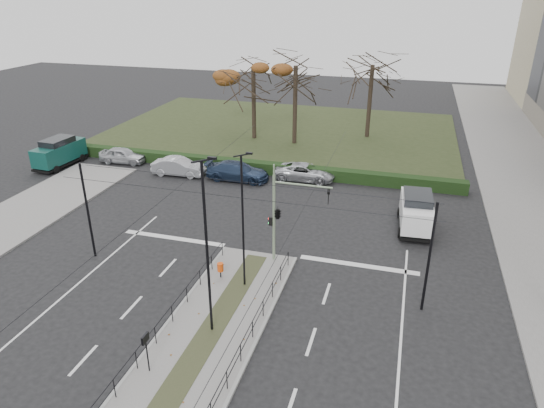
{
  "coord_description": "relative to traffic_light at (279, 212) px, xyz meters",
  "views": [
    {
      "loc": [
        7.93,
        -19.64,
        15.07
      ],
      "look_at": [
        0.55,
        5.79,
        3.11
      ],
      "focal_mm": 32.0,
      "sensor_mm": 36.0,
      "label": 1
    }
  ],
  "objects": [
    {
      "name": "parked_car_first",
      "position": [
        -18.63,
        13.05,
        -2.53
      ],
      "size": [
        4.42,
        2.08,
        1.46
      ],
      "primitive_type": "imported",
      "rotation": [
        0.0,
        0.0,
        1.65
      ],
      "color": "#B2B5BB",
      "rests_on": "ground"
    },
    {
      "name": "park",
      "position": [
        -7.35,
        27.5,
        -3.21
      ],
      "size": [
        38.0,
        26.0,
        0.1
      ],
      "primitive_type": "cube",
      "color": "#273018",
      "rests_on": "ground"
    },
    {
      "name": "white_van",
      "position": [
        7.68,
        6.77,
        -1.94
      ],
      "size": [
        2.44,
        4.94,
        2.54
      ],
      "color": "white",
      "rests_on": "ground"
    },
    {
      "name": "info_panel",
      "position": [
        -2.86,
        -10.37,
        -1.63
      ],
      "size": [
        0.11,
        0.49,
        1.89
      ],
      "color": "black",
      "rests_on": "median_island"
    },
    {
      "name": "ground",
      "position": [
        -1.35,
        -4.5,
        -3.26
      ],
      "size": [
        140.0,
        140.0,
        0.0
      ],
      "primitive_type": "plane",
      "color": "black",
      "rests_on": "ground"
    },
    {
      "name": "parked_car_second",
      "position": [
        -12.2,
        11.58,
        -2.5
      ],
      "size": [
        4.72,
        1.84,
        1.53
      ],
      "primitive_type": "imported",
      "rotation": [
        0.0,
        0.0,
        1.62
      ],
      "color": "#B2B5BB",
      "rests_on": "ground"
    },
    {
      "name": "median_island",
      "position": [
        -1.35,
        -7.0,
        -3.19
      ],
      "size": [
        4.4,
        15.0,
        0.14
      ],
      "primitive_type": "cube",
      "color": "slate",
      "rests_on": "ground"
    },
    {
      "name": "median_railing",
      "position": [
        -1.35,
        -7.1,
        -2.28
      ],
      "size": [
        4.14,
        13.24,
        0.92
      ],
      "color": "black",
      "rests_on": "median_island"
    },
    {
      "name": "rust_tree",
      "position": [
        -9.35,
        23.9,
        4.18
      ],
      "size": [
        8.06,
        8.06,
        9.67
      ],
      "color": "black",
      "rests_on": "park"
    },
    {
      "name": "litter_bin",
      "position": [
        -2.61,
        -2.79,
        -2.48
      ],
      "size": [
        0.35,
        0.35,
        0.9
      ],
      "color": "black",
      "rests_on": "median_island"
    },
    {
      "name": "sidewalk_east",
      "position": [
        16.65,
        17.5,
        -3.19
      ],
      "size": [
        8.0,
        90.0,
        0.14
      ],
      "primitive_type": "cube",
      "color": "slate",
      "rests_on": "ground"
    },
    {
      "name": "bare_tree_near",
      "position": [
        -4.75,
        23.28,
        4.09
      ],
      "size": [
        5.83,
        5.83,
        10.4
      ],
      "color": "black",
      "rests_on": "park"
    },
    {
      "name": "catenary",
      "position": [
        -1.35,
        -2.88,
        0.16
      ],
      "size": [
        20.0,
        34.0,
        6.0
      ],
      "color": "black",
      "rests_on": "ground"
    },
    {
      "name": "parked_car_third",
      "position": [
        -6.91,
        11.92,
        -2.49
      ],
      "size": [
        5.36,
        2.23,
        1.55
      ],
      "primitive_type": "imported",
      "rotation": [
        0.0,
        0.0,
        1.58
      ],
      "color": "#1F2E49",
      "rests_on": "ground"
    },
    {
      "name": "hedge",
      "position": [
        -7.35,
        14.1,
        -2.76
      ],
      "size": [
        38.0,
        1.0,
        1.0
      ],
      "primitive_type": "cube",
      "color": "black",
      "rests_on": "ground"
    },
    {
      "name": "green_van",
      "position": [
        -23.63,
        10.73,
        -1.92
      ],
      "size": [
        2.35,
        5.32,
        2.59
      ],
      "color": "#0D3A33",
      "rests_on": "ground"
    },
    {
      "name": "bare_tree_center",
      "position": [
        2.27,
        27.8,
        3.83
      ],
      "size": [
        6.54,
        6.54,
        10.03
      ],
      "color": "black",
      "rests_on": "park"
    },
    {
      "name": "streetlamp_median_near",
      "position": [
        -1.32,
        -7.12,
        1.29
      ],
      "size": [
        0.73,
        0.15,
        8.68
      ],
      "color": "black",
      "rests_on": "median_island"
    },
    {
      "name": "traffic_light",
      "position": [
        0.0,
        0.0,
        0.0
      ],
      "size": [
        3.65,
        2.09,
        5.36
      ],
      "color": "gray",
      "rests_on": "median_island"
    },
    {
      "name": "parked_car_fourth",
      "position": [
        -1.41,
        13.5,
        -2.56
      ],
      "size": [
        5.09,
        2.41,
        1.4
      ],
      "primitive_type": "imported",
      "rotation": [
        0.0,
        0.0,
        1.59
      ],
      "color": "#B2B5BB",
      "rests_on": "ground"
    },
    {
      "name": "streetlamp_median_far",
      "position": [
        -1.08,
        -3.09,
        0.75
      ],
      "size": [
        0.64,
        0.13,
        7.61
      ],
      "color": "black",
      "rests_on": "median_island"
    }
  ]
}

